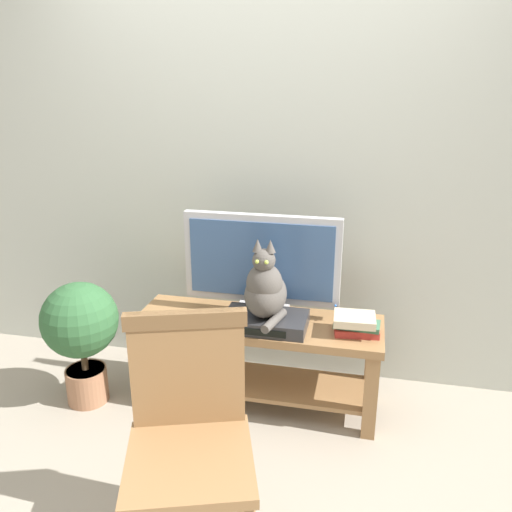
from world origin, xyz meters
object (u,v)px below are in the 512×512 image
(tv, at_px, (262,263))
(media_box, at_px, (265,321))
(tv_stand, at_px, (258,346))
(wooden_chair, at_px, (189,426))
(book_stack, at_px, (356,324))
(potted_plant, at_px, (81,329))
(cat, at_px, (265,289))

(tv, bearing_deg, media_box, -70.81)
(tv_stand, bearing_deg, media_box, -53.38)
(wooden_chair, relative_size, book_stack, 4.00)
(tv, distance_m, potted_plant, 1.06)
(tv, height_order, potted_plant, tv)
(wooden_chair, bearing_deg, tv_stand, 87.82)
(media_box, xyz_separation_m, potted_plant, (-1.01, -0.12, -0.10))
(wooden_chair, distance_m, potted_plant, 1.23)
(book_stack, relative_size, potted_plant, 0.33)
(tv_stand, distance_m, wooden_chair, 1.02)
(tv_stand, distance_m, media_box, 0.22)
(book_stack, distance_m, potted_plant, 1.49)
(wooden_chair, height_order, book_stack, wooden_chair)
(potted_plant, bearing_deg, cat, 5.74)
(tv_stand, height_order, media_box, media_box)
(tv, distance_m, book_stack, 0.59)
(media_box, distance_m, book_stack, 0.47)
(media_box, bearing_deg, tv_stand, 126.62)
(book_stack, height_order, potted_plant, potted_plant)
(tv_stand, xyz_separation_m, potted_plant, (-0.96, -0.19, 0.10))
(wooden_chair, bearing_deg, tv, 87.99)
(media_box, bearing_deg, cat, -85.63)
(media_box, xyz_separation_m, wooden_chair, (-0.09, -0.92, 0.01))
(tv, height_order, cat, tv)
(media_box, bearing_deg, tv, 109.19)
(media_box, relative_size, wooden_chair, 0.45)
(tv_stand, relative_size, book_stack, 5.59)
(tv, xyz_separation_m, wooden_chair, (-0.04, -1.09, -0.26))
(tv_stand, relative_size, tv, 1.57)
(cat, xyz_separation_m, potted_plant, (-1.01, -0.10, -0.29))
(tv_stand, height_order, book_stack, book_stack)
(cat, height_order, potted_plant, cat)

